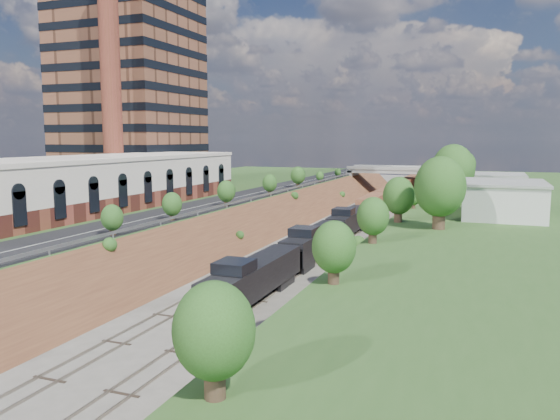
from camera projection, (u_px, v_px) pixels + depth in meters
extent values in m
cube|color=#345924|center=(145.00, 208.00, 93.35)|extent=(44.00, 180.00, 5.00)
cube|color=brown|center=(264.00, 230.00, 85.95)|extent=(10.00, 180.00, 10.00)
cube|color=brown|center=(406.00, 240.00, 78.21)|extent=(10.00, 180.00, 10.00)
cube|color=gray|center=(315.00, 233.00, 82.98)|extent=(1.58, 180.00, 0.18)
cube|color=gray|center=(348.00, 235.00, 81.15)|extent=(1.58, 180.00, 0.18)
cube|color=black|center=(238.00, 198.00, 86.87)|extent=(8.00, 180.00, 0.10)
cube|color=#99999E|center=(261.00, 195.00, 85.36)|extent=(0.06, 171.00, 0.30)
cube|color=brown|center=(78.00, 203.00, 70.73)|extent=(14.00, 62.00, 2.20)
cube|color=silver|center=(77.00, 178.00, 70.31)|extent=(14.00, 62.00, 4.30)
cube|color=silver|center=(76.00, 159.00, 70.00)|extent=(14.30, 62.30, 0.50)
cube|color=brown|center=(129.00, 73.00, 105.15)|extent=(22.00, 22.00, 44.00)
cylinder|color=brown|center=(110.00, 72.00, 87.77)|extent=(3.20, 3.20, 40.00)
cube|color=gray|center=(352.00, 182.00, 143.19)|extent=(1.50, 8.00, 6.20)
cube|color=gray|center=(443.00, 184.00, 135.11)|extent=(1.50, 8.00, 6.20)
cube|color=gray|center=(397.00, 171.00, 138.75)|extent=(24.00, 8.00, 1.00)
cube|color=gray|center=(394.00, 169.00, 134.93)|extent=(24.00, 0.30, 0.80)
cube|color=gray|center=(399.00, 167.00, 142.35)|extent=(24.00, 0.30, 0.80)
cube|color=silver|center=(503.00, 200.00, 65.49)|extent=(9.00, 12.00, 4.00)
cube|color=silver|center=(496.00, 187.00, 86.08)|extent=(8.00, 10.00, 3.60)
cylinder|color=#473323|center=(439.00, 217.00, 56.74)|extent=(1.30, 1.30, 2.62)
ellipsoid|color=#2C501C|center=(440.00, 187.00, 56.33)|extent=(5.25, 5.25, 6.30)
cylinder|color=#473323|center=(84.00, 238.00, 48.41)|extent=(0.66, 0.66, 1.22)
ellipsoid|color=#2C501C|center=(83.00, 222.00, 48.22)|extent=(2.45, 2.45, 2.94)
cube|color=black|center=(227.00, 315.00, 43.38)|extent=(2.40, 4.00, 0.90)
cube|color=black|center=(254.00, 277.00, 48.26)|extent=(2.84, 17.02, 2.67)
cube|color=black|center=(218.00, 304.00, 41.82)|extent=(2.61, 3.00, 1.80)
cube|color=silver|center=(218.00, 291.00, 41.69)|extent=(2.61, 3.00, 0.15)
cube|color=black|center=(234.00, 266.00, 44.30)|extent=(2.78, 3.10, 0.90)
cube|color=black|center=(314.00, 241.00, 64.97)|extent=(2.84, 17.02, 2.67)
cube|color=black|center=(350.00, 220.00, 81.67)|extent=(2.84, 17.02, 2.67)
cube|color=brown|center=(407.00, 185.00, 139.72)|extent=(2.84, 106.30, 3.40)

